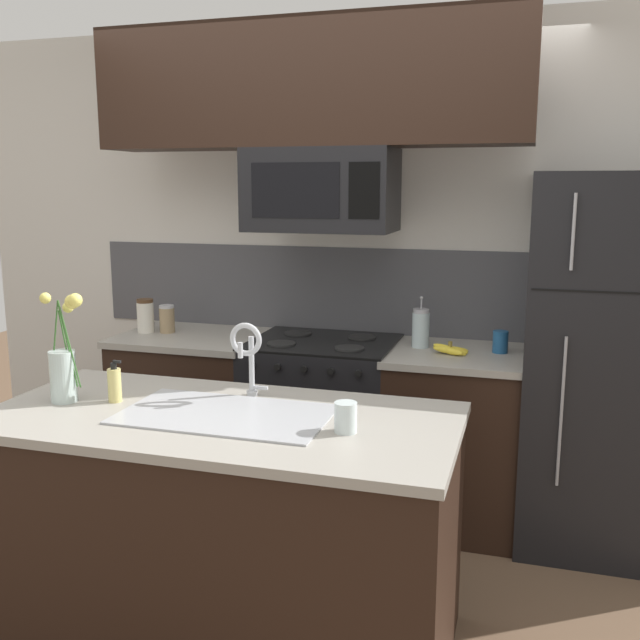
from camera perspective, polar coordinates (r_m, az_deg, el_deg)
ground_plane at (r=3.32m, az=-4.53°, el=-20.79°), size 10.00×10.00×0.00m
rear_partition at (r=4.00m, az=5.90°, el=4.47°), size 5.20×0.10×2.60m
splash_band at (r=4.04m, az=1.52°, el=2.43°), size 2.93×0.01×0.48m
back_counter_left at (r=4.17m, az=-9.97°, el=-7.27°), size 0.79×0.65×0.91m
back_counter_right at (r=3.77m, az=10.65°, el=-9.25°), size 0.68×0.65×0.91m
stove_range at (r=3.90m, az=0.20°, el=-8.31°), size 0.76×0.64×0.93m
microwave at (r=3.66m, az=0.12°, el=10.35°), size 0.74×0.40×0.41m
upper_cabinet_band at (r=3.68m, az=-0.92°, el=18.26°), size 2.17×0.34×0.60m
refrigerator at (r=3.67m, az=22.76°, el=-3.30°), size 0.87×0.74×1.79m
storage_jar_tall at (r=4.15m, az=-13.79°, el=0.33°), size 0.09×0.09×0.19m
storage_jar_medium at (r=4.12m, az=-12.14°, el=0.09°), size 0.09×0.09×0.16m
banana_bunch at (r=3.58m, az=10.36°, el=-2.37°), size 0.19×0.12×0.08m
french_press at (r=3.70m, az=8.06°, el=-0.65°), size 0.09×0.09×0.27m
coffee_tin at (r=3.66m, az=14.23°, el=-1.71°), size 0.08×0.08×0.11m
island_counter at (r=2.83m, az=-7.80°, el=-16.29°), size 1.74×0.84×0.91m
kitchen_sink at (r=2.66m, az=-7.62°, el=-8.95°), size 0.76×0.44×0.16m
sink_faucet at (r=2.78m, az=-5.90°, el=-2.35°), size 0.14×0.14×0.31m
dish_soap_bottle at (r=2.87m, az=-16.11°, el=-4.97°), size 0.06×0.05×0.16m
drinking_glass at (r=2.43m, az=2.06°, el=-7.78°), size 0.08×0.08×0.10m
flower_vase at (r=2.91m, az=-19.80°, el=-3.58°), size 0.20×0.13×0.43m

